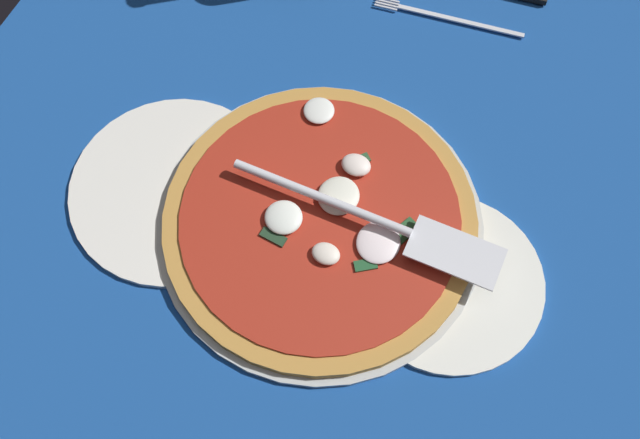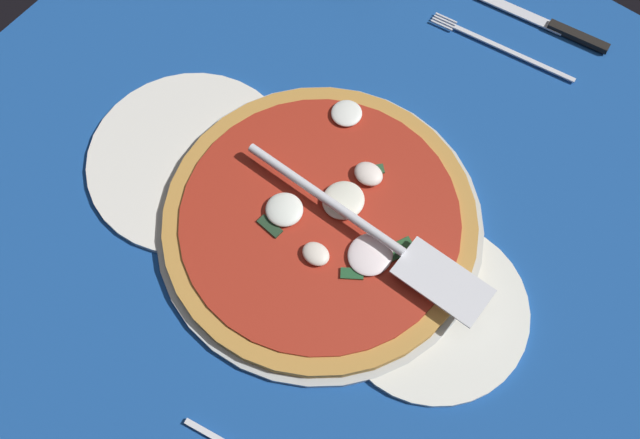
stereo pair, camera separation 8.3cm
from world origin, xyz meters
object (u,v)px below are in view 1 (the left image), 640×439
Objects in this scene: dinner_plate_left at (449,282)px; dinner_plate_right at (175,189)px; pizza_server at (377,220)px; place_setting_near at (467,4)px; pizza at (321,220)px.

dinner_plate_left and dinner_plate_right have the same top height.
dinner_plate_left is 32.52cm from dinner_plate_right.
pizza_server reaches higher than place_setting_near.
pizza is 6.53cm from pizza_server.
pizza_server reaches higher than pizza.
dinner_plate_left is 0.59× the size of pizza.
dinner_plate_left is at bearing 177.64° from pizza.
dinner_plate_right is at bearing -169.86° from pizza_server.
pizza_server is at bearing -11.80° from dinner_plate_left.
pizza is (-17.06, -2.78, 1.30)cm from dinner_plate_right.
place_setting_near reaches higher than dinner_plate_right.
pizza reaches higher than place_setting_near.
pizza reaches higher than dinner_plate_right.
pizza_server is 35.29cm from place_setting_near.
pizza is 36.68cm from place_setting_near.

